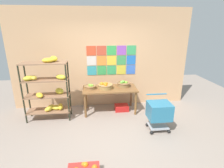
{
  "coord_description": "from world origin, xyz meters",
  "views": [
    {
      "loc": [
        -0.24,
        -3.13,
        2.3
      ],
      "look_at": [
        0.23,
        1.17,
        0.87
      ],
      "focal_mm": 28.22,
      "sensor_mm": 36.0,
      "label": 1
    }
  ],
  "objects_px": {
    "fruit_basket_back_left": "(124,84)",
    "banana_shelf_unit": "(48,88)",
    "display_table": "(110,91)",
    "fruit_basket_right": "(90,87)",
    "shopping_cart": "(159,112)",
    "produce_crate_under_table": "(122,108)",
    "fruit_basket_back_right": "(105,86)"
  },
  "relations": [
    {
      "from": "banana_shelf_unit",
      "to": "shopping_cart",
      "type": "bearing_deg",
      "value": -17.69
    },
    {
      "from": "produce_crate_under_table",
      "to": "fruit_basket_back_left",
      "type": "bearing_deg",
      "value": 52.86
    },
    {
      "from": "fruit_basket_back_right",
      "to": "produce_crate_under_table",
      "type": "relative_size",
      "value": 1.05
    },
    {
      "from": "fruit_basket_back_right",
      "to": "banana_shelf_unit",
      "type": "bearing_deg",
      "value": -171.33
    },
    {
      "from": "fruit_basket_back_left",
      "to": "produce_crate_under_table",
      "type": "relative_size",
      "value": 0.96
    },
    {
      "from": "fruit_basket_right",
      "to": "produce_crate_under_table",
      "type": "bearing_deg",
      "value": 0.31
    },
    {
      "from": "shopping_cart",
      "to": "fruit_basket_back_right",
      "type": "bearing_deg",
      "value": 139.03
    },
    {
      "from": "fruit_basket_back_left",
      "to": "fruit_basket_right",
      "type": "distance_m",
      "value": 0.93
    },
    {
      "from": "display_table",
      "to": "fruit_basket_right",
      "type": "height_order",
      "value": "fruit_basket_right"
    },
    {
      "from": "display_table",
      "to": "fruit_basket_right",
      "type": "bearing_deg",
      "value": 179.42
    },
    {
      "from": "produce_crate_under_table",
      "to": "shopping_cart",
      "type": "distance_m",
      "value": 1.32
    },
    {
      "from": "banana_shelf_unit",
      "to": "shopping_cart",
      "type": "relative_size",
      "value": 2.01
    },
    {
      "from": "banana_shelf_unit",
      "to": "fruit_basket_right",
      "type": "distance_m",
      "value": 1.07
    },
    {
      "from": "display_table",
      "to": "fruit_basket_back_left",
      "type": "xyz_separation_m",
      "value": [
        0.4,
        0.09,
        0.16
      ]
    },
    {
      "from": "banana_shelf_unit",
      "to": "fruit_basket_right",
      "type": "bearing_deg",
      "value": 13.39
    },
    {
      "from": "display_table",
      "to": "shopping_cart",
      "type": "height_order",
      "value": "shopping_cart"
    },
    {
      "from": "fruit_basket_back_left",
      "to": "banana_shelf_unit",
      "type": "bearing_deg",
      "value": -170.42
    },
    {
      "from": "fruit_basket_right",
      "to": "banana_shelf_unit",
      "type": "bearing_deg",
      "value": -166.61
    },
    {
      "from": "display_table",
      "to": "produce_crate_under_table",
      "type": "bearing_deg",
      "value": 1.69
    },
    {
      "from": "fruit_basket_back_left",
      "to": "fruit_basket_right",
      "type": "bearing_deg",
      "value": -174.8
    },
    {
      "from": "fruit_basket_back_left",
      "to": "fruit_basket_right",
      "type": "relative_size",
      "value": 1.17
    },
    {
      "from": "display_table",
      "to": "produce_crate_under_table",
      "type": "relative_size",
      "value": 3.83
    },
    {
      "from": "banana_shelf_unit",
      "to": "produce_crate_under_table",
      "type": "relative_size",
      "value": 4.25
    },
    {
      "from": "fruit_basket_right",
      "to": "produce_crate_under_table",
      "type": "distance_m",
      "value": 1.09
    },
    {
      "from": "fruit_basket_back_left",
      "to": "produce_crate_under_table",
      "type": "distance_m",
      "value": 0.69
    },
    {
      "from": "banana_shelf_unit",
      "to": "shopping_cart",
      "type": "xyz_separation_m",
      "value": [
        2.57,
        -0.82,
        -0.37
      ]
    },
    {
      "from": "produce_crate_under_table",
      "to": "shopping_cart",
      "type": "xyz_separation_m",
      "value": [
        0.68,
        -1.07,
        0.38
      ]
    },
    {
      "from": "fruit_basket_back_right",
      "to": "shopping_cart",
      "type": "xyz_separation_m",
      "value": [
        1.14,
        -1.04,
        -0.31
      ]
    },
    {
      "from": "display_table",
      "to": "fruit_basket_back_left",
      "type": "height_order",
      "value": "fruit_basket_back_left"
    },
    {
      "from": "banana_shelf_unit",
      "to": "fruit_basket_back_left",
      "type": "relative_size",
      "value": 4.44
    },
    {
      "from": "display_table",
      "to": "fruit_basket_back_right",
      "type": "relative_size",
      "value": 3.66
    },
    {
      "from": "fruit_basket_right",
      "to": "shopping_cart",
      "type": "relative_size",
      "value": 0.39
    }
  ]
}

